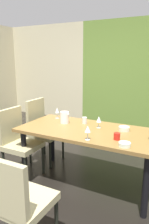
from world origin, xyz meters
The scene contains 14 objects.
ground_plane centered at (0.00, 0.00, -0.01)m, with size 6.30×5.49×0.02m, color black.
back_panel_interior centered at (-1.95, 2.69, 1.27)m, with size 2.40×0.10×2.53m, color beige.
dining_table centered at (0.67, -0.12, 0.66)m, with size 1.78×0.88×0.74m.
chair_left_near centered at (-0.27, -0.40, 0.54)m, with size 0.45×0.44×0.97m.
chair_head_near centered at (0.63, -1.41, 0.52)m, with size 0.44×0.44×0.91m.
chair_left_far centered at (-0.27, 0.16, 0.55)m, with size 0.45×0.44×1.00m.
wine_glass_right centered at (0.81, -0.46, 0.87)m, with size 0.07×0.07×0.16m.
wine_glass_near_shelf centered at (0.02, 0.17, 0.86)m, with size 0.06×0.06×0.17m.
wine_glass_front centered at (0.75, 0.01, 0.86)m, with size 0.06×0.06×0.16m.
serving_bowl_south centered at (1.22, -0.46, 0.77)m, with size 0.12×0.12×0.04m, color silver.
serving_bowl_near_window centered at (1.08, 0.05, 0.77)m, with size 0.13×0.13×0.05m, color silver.
cup_corner centered at (1.09, -0.30, 0.78)m, with size 0.07×0.07×0.08m, color red.
cup_rear centered at (0.51, 0.10, 0.79)m, with size 0.07×0.07×0.09m, color silver.
pitcher_center centered at (0.25, -0.01, 0.83)m, with size 0.13×0.12×0.16m.
Camera 1 is at (1.74, -2.54, 1.61)m, focal length 35.00 mm.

